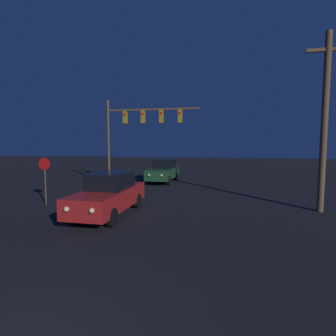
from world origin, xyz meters
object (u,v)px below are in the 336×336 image
traffic_signal_mast (137,125)px  utility_pole (325,120)px  car_near (109,194)px  stop_sign (45,173)px  car_far (163,171)px

traffic_signal_mast → utility_pole: 11.80m
car_near → traffic_signal_mast: traffic_signal_mast is taller
car_near → stop_sign: bearing=-16.6°
car_near → stop_sign: size_ratio=2.06×
traffic_signal_mast → stop_sign: size_ratio=2.87×
car_near → car_far: size_ratio=0.99×
traffic_signal_mast → stop_sign: traffic_signal_mast is taller
car_near → stop_sign: 4.26m
car_near → car_far: (0.13, 10.32, 0.00)m
utility_pole → stop_sign: bearing=-174.9°
traffic_signal_mast → utility_pole: utility_pole is taller
traffic_signal_mast → car_near: bearing=-80.5°
stop_sign → utility_pole: size_ratio=0.30×
car_far → traffic_signal_mast: size_ratio=0.72×
car_far → stop_sign: 10.01m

